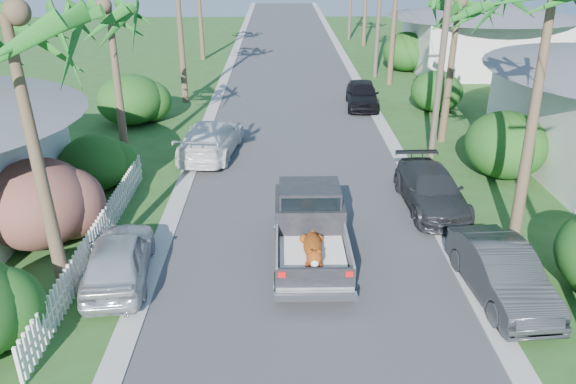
{
  "coord_description": "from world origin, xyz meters",
  "views": [
    {
      "loc": [
        -0.74,
        -8.89,
        8.33
      ],
      "look_at": [
        -0.49,
        6.47,
        1.4
      ],
      "focal_mm": 35.0,
      "sensor_mm": 36.0,
      "label": 1
    }
  ],
  "objects_px": {
    "pickup_truck": "(310,223)",
    "parked_car_rm": "(431,190)",
    "parked_car_ln": "(119,258)",
    "house_right_far": "(480,39)",
    "palm_l_b": "(108,7)",
    "palm_r_b": "(458,3)",
    "utility_pole_c": "(379,4)",
    "palm_l_a": "(9,15)",
    "parked_car_lf": "(211,139)",
    "parked_car_rf": "(362,94)",
    "utility_pole_b": "(443,46)",
    "parked_car_rn": "(502,273)"
  },
  "relations": [
    {
      "from": "palm_l_a",
      "to": "palm_l_b",
      "type": "relative_size",
      "value": 1.11
    },
    {
      "from": "parked_car_rn",
      "to": "utility_pole_c",
      "type": "relative_size",
      "value": 0.46
    },
    {
      "from": "palm_r_b",
      "to": "parked_car_ln",
      "type": "bearing_deg",
      "value": -136.32
    },
    {
      "from": "palm_l_a",
      "to": "parked_car_rn",
      "type": "bearing_deg",
      "value": 0.09
    },
    {
      "from": "parked_car_rn",
      "to": "palm_l_b",
      "type": "relative_size",
      "value": 0.56
    },
    {
      "from": "parked_car_rf",
      "to": "utility_pole_c",
      "type": "bearing_deg",
      "value": 79.69
    },
    {
      "from": "palm_r_b",
      "to": "utility_pole_b",
      "type": "distance_m",
      "value": 2.61
    },
    {
      "from": "pickup_truck",
      "to": "parked_car_rm",
      "type": "xyz_separation_m",
      "value": [
        4.25,
        3.07,
        -0.36
      ]
    },
    {
      "from": "parked_car_rf",
      "to": "palm_l_b",
      "type": "distance_m",
      "value": 14.72
    },
    {
      "from": "parked_car_lf",
      "to": "palm_l_a",
      "type": "bearing_deg",
      "value": 83.08
    },
    {
      "from": "palm_l_a",
      "to": "palm_r_b",
      "type": "height_order",
      "value": "palm_l_a"
    },
    {
      "from": "palm_l_a",
      "to": "palm_l_b",
      "type": "bearing_deg",
      "value": 93.81
    },
    {
      "from": "pickup_truck",
      "to": "parked_car_rn",
      "type": "height_order",
      "value": "pickup_truck"
    },
    {
      "from": "parked_car_rf",
      "to": "house_right_far",
      "type": "distance_m",
      "value": 13.19
    },
    {
      "from": "parked_car_lf",
      "to": "house_right_far",
      "type": "relative_size",
      "value": 0.56
    },
    {
      "from": "parked_car_rm",
      "to": "utility_pole_c",
      "type": "relative_size",
      "value": 0.5
    },
    {
      "from": "parked_car_rf",
      "to": "parked_car_ln",
      "type": "distance_m",
      "value": 18.93
    },
    {
      "from": "parked_car_ln",
      "to": "utility_pole_c",
      "type": "xyz_separation_m",
      "value": [
        10.6,
        24.08,
        3.92
      ]
    },
    {
      "from": "parked_car_lf",
      "to": "utility_pole_b",
      "type": "height_order",
      "value": "utility_pole_b"
    },
    {
      "from": "utility_pole_c",
      "to": "parked_car_ln",
      "type": "bearing_deg",
      "value": -113.76
    },
    {
      "from": "pickup_truck",
      "to": "parked_car_rm",
      "type": "bearing_deg",
      "value": 35.78
    },
    {
      "from": "parked_car_rm",
      "to": "palm_r_b",
      "type": "distance_m",
      "value": 8.89
    },
    {
      "from": "pickup_truck",
      "to": "palm_r_b",
      "type": "relative_size",
      "value": 0.71
    },
    {
      "from": "parked_car_rm",
      "to": "utility_pole_b",
      "type": "relative_size",
      "value": 0.5
    },
    {
      "from": "palm_r_b",
      "to": "palm_l_a",
      "type": "bearing_deg",
      "value": -136.85
    },
    {
      "from": "parked_car_ln",
      "to": "utility_pole_c",
      "type": "relative_size",
      "value": 0.44
    },
    {
      "from": "parked_car_lf",
      "to": "parked_car_rf",
      "type": "bearing_deg",
      "value": -127.97
    },
    {
      "from": "parked_car_lf",
      "to": "utility_pole_b",
      "type": "relative_size",
      "value": 0.56
    },
    {
      "from": "palm_l_b",
      "to": "utility_pole_b",
      "type": "xyz_separation_m",
      "value": [
        12.4,
        1.0,
        -1.55
      ]
    },
    {
      "from": "palm_l_b",
      "to": "palm_l_a",
      "type": "bearing_deg",
      "value": -86.19
    },
    {
      "from": "parked_car_rn",
      "to": "utility_pole_b",
      "type": "distance_m",
      "value": 10.75
    },
    {
      "from": "utility_pole_c",
      "to": "parked_car_rm",
      "type": "bearing_deg",
      "value": -93.61
    },
    {
      "from": "pickup_truck",
      "to": "utility_pole_b",
      "type": "height_order",
      "value": "utility_pole_b"
    },
    {
      "from": "parked_car_rm",
      "to": "parked_car_ln",
      "type": "relative_size",
      "value": 1.13
    },
    {
      "from": "parked_car_ln",
      "to": "palm_r_b",
      "type": "bearing_deg",
      "value": -142.99
    },
    {
      "from": "parked_car_ln",
      "to": "palm_l_b",
      "type": "height_order",
      "value": "palm_l_b"
    },
    {
      "from": "parked_car_rm",
      "to": "palm_l_a",
      "type": "distance_m",
      "value": 13.35
    },
    {
      "from": "parked_car_lf",
      "to": "palm_l_a",
      "type": "distance_m",
      "value": 12.38
    },
    {
      "from": "pickup_truck",
      "to": "palm_l_b",
      "type": "bearing_deg",
      "value": 135.27
    },
    {
      "from": "parked_car_ln",
      "to": "house_right_far",
      "type": "relative_size",
      "value": 0.44
    },
    {
      "from": "palm_r_b",
      "to": "utility_pole_b",
      "type": "relative_size",
      "value": 0.8
    },
    {
      "from": "utility_pole_b",
      "to": "utility_pole_c",
      "type": "bearing_deg",
      "value": 90.0
    },
    {
      "from": "parked_car_rf",
      "to": "parked_car_lf",
      "type": "relative_size",
      "value": 0.82
    },
    {
      "from": "parked_car_rm",
      "to": "utility_pole_b",
      "type": "xyz_separation_m",
      "value": [
        1.25,
        4.77,
        3.95
      ]
    },
    {
      "from": "parked_car_lf",
      "to": "house_right_far",
      "type": "xyz_separation_m",
      "value": [
        16.6,
        16.6,
        1.39
      ]
    },
    {
      "from": "utility_pole_c",
      "to": "palm_l_a",
      "type": "bearing_deg",
      "value": -115.27
    },
    {
      "from": "parked_car_ln",
      "to": "house_right_far",
      "type": "bearing_deg",
      "value": -131.28
    },
    {
      "from": "palm_l_b",
      "to": "palm_r_b",
      "type": "xyz_separation_m",
      "value": [
        13.4,
        3.0,
        -0.2
      ]
    },
    {
      "from": "pickup_truck",
      "to": "utility_pole_b",
      "type": "relative_size",
      "value": 0.57
    },
    {
      "from": "parked_car_ln",
      "to": "palm_l_b",
      "type": "xyz_separation_m",
      "value": [
        -1.8,
        8.08,
        5.47
      ]
    }
  ]
}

